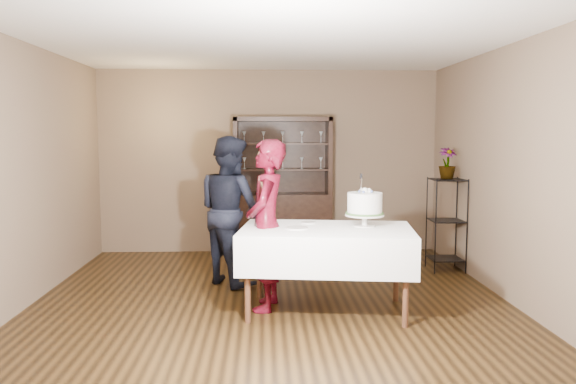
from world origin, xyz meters
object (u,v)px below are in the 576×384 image
object	(u,v)px
china_hutch	(283,209)
cake	(365,205)
potted_plant	(447,163)
man	(230,210)
plant_etagere	(446,220)
cake_table	(327,248)
woman	(266,225)

from	to	relation	value
china_hutch	cake	world-z (taller)	china_hutch
china_hutch	potted_plant	world-z (taller)	china_hutch
man	plant_etagere	bearing A→B (deg)	-119.96
cake_table	potted_plant	xyz separation A→B (m)	(1.74, 1.66, 0.74)
plant_etagere	cake_table	xyz separation A→B (m)	(-1.74, -1.63, -0.01)
cake_table	man	world-z (taller)	man
china_hutch	plant_etagere	world-z (taller)	china_hutch
china_hutch	plant_etagere	size ratio (longest dim) A/B	1.67
woman	potted_plant	distance (m)	2.84
china_hutch	woman	world-z (taller)	china_hutch
plant_etagere	man	world-z (taller)	man
china_hutch	cake_table	size ratio (longest dim) A/B	1.11
plant_etagere	potted_plant	world-z (taller)	potted_plant
china_hutch	woman	size ratio (longest dim) A/B	1.17
plant_etagere	cake_table	bearing A→B (deg)	-136.85
potted_plant	china_hutch	bearing A→B (deg)	153.82
china_hutch	woman	distance (m)	2.57
man	potted_plant	distance (m)	2.85
china_hutch	man	bearing A→B (deg)	-113.27
cake_table	potted_plant	distance (m)	2.51
plant_etagere	china_hutch	bearing A→B (deg)	153.17
china_hutch	potted_plant	bearing A→B (deg)	-26.18
cake_table	woman	world-z (taller)	woman
china_hutch	cake_table	distance (m)	2.70
potted_plant	cake_table	bearing A→B (deg)	-136.33
cake_table	potted_plant	world-z (taller)	potted_plant
woman	potted_plant	bearing A→B (deg)	131.81
china_hutch	cake_table	world-z (taller)	china_hutch
man	cake	distance (m)	1.75
cake_table	woman	xyz separation A→B (m)	(-0.59, 0.13, 0.21)
potted_plant	man	bearing A→B (deg)	-168.85
plant_etagere	woman	size ratio (longest dim) A/B	0.70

